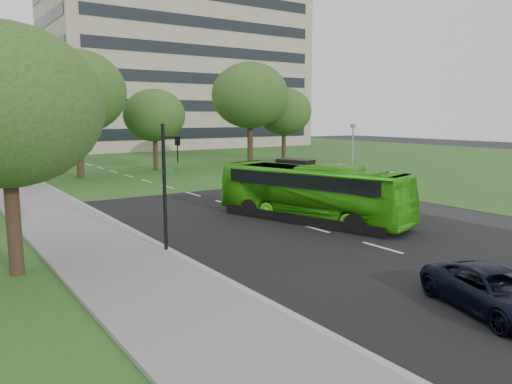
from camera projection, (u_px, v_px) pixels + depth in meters
ground at (346, 238)px, 20.85m from camera, size 160.00×160.00×0.00m
street_surfaces at (138, 180)px, 39.28m from camera, size 120.00×120.00×0.15m
office_building at (179, 70)px, 81.87m from camera, size 40.10×20.10×25.00m
tree_park_b at (76, 92)px, 39.43m from camera, size 7.82×7.82×10.25m
tree_park_c at (154, 115)px, 45.65m from camera, size 5.64×5.64×7.50m
tree_park_d at (250, 95)px, 51.35m from camera, size 7.95×7.95×10.51m
tree_park_e at (284, 111)px, 55.02m from camera, size 6.09×6.09×8.12m
tree_side_near at (5, 106)px, 15.20m from camera, size 5.92×5.92×7.87m
bus at (312, 193)px, 23.97m from camera, size 5.03×10.11×2.75m
sedan at (348, 177)px, 34.37m from camera, size 5.45×2.60×1.72m
suv at (495, 291)px, 12.83m from camera, size 3.07×4.53×1.15m
traffic_light at (168, 178)px, 18.17m from camera, size 0.77×0.22×4.77m
camera_pole at (353, 142)px, 42.19m from camera, size 0.43×0.39×4.35m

